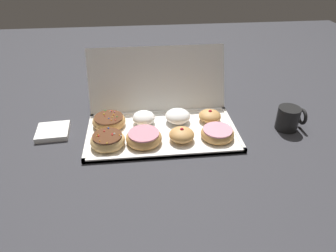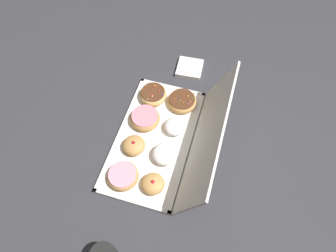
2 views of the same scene
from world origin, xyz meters
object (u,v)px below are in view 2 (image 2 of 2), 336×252
at_px(sprinkle_donut_0, 153,94).
at_px(jelly_filled_donut_2, 134,145).
at_px(pink_frosted_donut_1, 145,118).
at_px(powdered_filled_donut_5, 175,126).
at_px(napkin_stack, 190,68).
at_px(pink_frosted_donut_3, 123,176).
at_px(powdered_filled_donut_6, 164,154).
at_px(sprinkle_donut_4, 182,101).
at_px(donut_box, 154,139).
at_px(jelly_filled_donut_7, 153,184).

bearing_deg(sprinkle_donut_0, jelly_filled_donut_2, 0.93).
relative_size(pink_frosted_donut_1, powdered_filled_donut_5, 1.46).
xyz_separation_m(sprinkle_donut_0, napkin_stack, (-0.20, 0.11, -0.02)).
distance_m(pink_frosted_donut_3, powdered_filled_donut_6, 0.17).
distance_m(sprinkle_donut_4, powdered_filled_donut_5, 0.13).
bearing_deg(powdered_filled_donut_6, sprinkle_donut_0, -153.45).
height_order(powdered_filled_donut_5, napkin_stack, powdered_filled_donut_5).
bearing_deg(pink_frosted_donut_3, powdered_filled_donut_5, 153.70).
relative_size(donut_box, pink_frosted_donut_1, 4.39).
xyz_separation_m(powdered_filled_donut_5, jelly_filled_donut_7, (0.25, -0.01, -0.00)).
distance_m(jelly_filled_donut_2, powdered_filled_donut_5, 0.18).
xyz_separation_m(donut_box, napkin_stack, (-0.39, 0.04, 0.00)).
bearing_deg(pink_frosted_donut_3, pink_frosted_donut_1, -179.58).
bearing_deg(napkin_stack, pink_frosted_donut_1, -17.68).
bearing_deg(donut_box, napkin_stack, 173.64).
bearing_deg(pink_frosted_donut_1, sprinkle_donut_4, 135.39).
bearing_deg(powdered_filled_donut_5, jelly_filled_donut_2, -45.31).
xyz_separation_m(jelly_filled_donut_2, powdered_filled_donut_6, (0.00, 0.12, 0.00)).
bearing_deg(jelly_filled_donut_7, powdered_filled_donut_6, 177.24).
distance_m(pink_frosted_donut_3, napkin_stack, 0.58).
distance_m(donut_box, powdered_filled_donut_6, 0.09).
bearing_deg(sprinkle_donut_0, pink_frosted_donut_3, 0.96).
xyz_separation_m(sprinkle_donut_0, jelly_filled_donut_2, (0.25, 0.00, 0.00)).
xyz_separation_m(pink_frosted_donut_1, napkin_stack, (-0.32, 0.10, -0.02)).
distance_m(pink_frosted_donut_3, powdered_filled_donut_5, 0.28).
bearing_deg(sprinkle_donut_4, pink_frosted_donut_1, -44.61).
bearing_deg(jelly_filled_donut_2, pink_frosted_donut_3, 1.02).
bearing_deg(donut_box, pink_frosted_donut_3, -17.15).
xyz_separation_m(jelly_filled_donut_7, napkin_stack, (-0.57, -0.01, -0.02)).
relative_size(powdered_filled_donut_6, napkin_stack, 0.83).
height_order(pink_frosted_donut_3, powdered_filled_donut_5, powdered_filled_donut_5).
height_order(jelly_filled_donut_2, sprinkle_donut_4, jelly_filled_donut_2).
height_order(jelly_filled_donut_2, powdered_filled_donut_6, jelly_filled_donut_2).
height_order(pink_frosted_donut_3, sprinkle_donut_4, sprinkle_donut_4).
bearing_deg(powdered_filled_donut_6, donut_box, -136.05).
distance_m(powdered_filled_donut_5, jelly_filled_donut_7, 0.25).
relative_size(pink_frosted_donut_3, sprinkle_donut_4, 0.96).
distance_m(donut_box, sprinkle_donut_0, 0.20).
bearing_deg(donut_box, sprinkle_donut_4, 162.03).
height_order(sprinkle_donut_4, jelly_filled_donut_7, jelly_filled_donut_7).
bearing_deg(jelly_filled_donut_2, powdered_filled_donut_5, 134.69).
distance_m(pink_frosted_donut_1, sprinkle_donut_4, 0.17).
bearing_deg(sprinkle_donut_0, napkin_stack, 152.12).
relative_size(jelly_filled_donut_7, napkin_stack, 0.75).
bearing_deg(jelly_filled_donut_7, sprinkle_donut_0, -162.17).
xyz_separation_m(powdered_filled_donut_5, powdered_filled_donut_6, (0.13, -0.00, 0.00)).
bearing_deg(donut_box, sprinkle_donut_0, -161.19).
bearing_deg(jelly_filled_donut_2, pink_frosted_donut_1, 179.85).
xyz_separation_m(pink_frosted_donut_3, powdered_filled_donut_6, (-0.12, 0.12, 0.01)).
xyz_separation_m(pink_frosted_donut_1, jelly_filled_donut_7, (0.25, 0.11, 0.00)).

